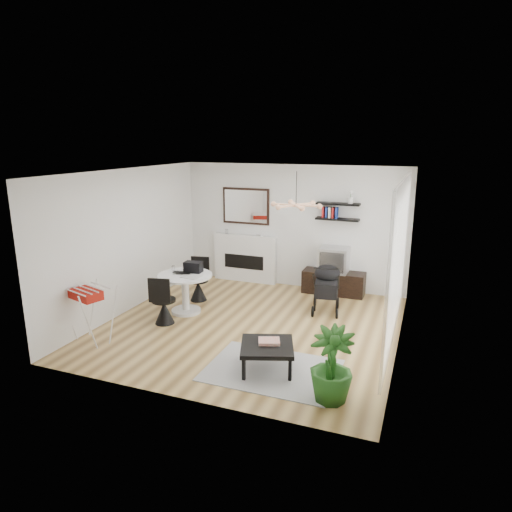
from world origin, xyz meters
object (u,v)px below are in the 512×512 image
at_px(drying_rack, 91,313).
at_px(potted_plant, 331,365).
at_px(fireplace, 245,252).
at_px(tv_console, 334,283).
at_px(stroller, 326,290).
at_px(crt_tv, 334,260).
at_px(dining_table, 185,287).
at_px(coffee_table, 267,347).

height_order(drying_rack, potted_plant, potted_plant).
distance_m(fireplace, potted_plant, 5.19).
xyz_separation_m(tv_console, stroller, (0.07, -1.06, 0.18)).
height_order(tv_console, drying_rack, drying_rack).
height_order(fireplace, stroller, fireplace).
bearing_deg(stroller, drying_rack, -149.78).
bearing_deg(crt_tv, drying_rack, -129.98).
relative_size(fireplace, drying_rack, 2.33).
bearing_deg(crt_tv, fireplace, 175.50).
xyz_separation_m(dining_table, stroller, (2.48, 1.04, -0.07)).
height_order(stroller, potted_plant, stroller).
bearing_deg(tv_console, stroller, -86.12).
bearing_deg(potted_plant, tv_console, 101.12).
relative_size(dining_table, coffee_table, 1.10).
bearing_deg(drying_rack, fireplace, 92.02).
distance_m(crt_tv, dining_table, 3.19).
distance_m(fireplace, crt_tv, 2.10).
distance_m(tv_console, drying_rack, 4.96).
distance_m(coffee_table, potted_plant, 1.12).
bearing_deg(potted_plant, drying_rack, 175.25).
distance_m(fireplace, coffee_table, 4.29).
bearing_deg(drying_rack, tv_console, 67.24).
distance_m(crt_tv, potted_plant, 4.21).
distance_m(stroller, coffee_table, 2.62).
relative_size(tv_console, coffee_table, 1.38).
height_order(tv_console, coffee_table, tv_console).
bearing_deg(stroller, dining_table, -166.93).
height_order(crt_tv, dining_table, crt_tv).
bearing_deg(stroller, potted_plant, -86.19).
distance_m(tv_console, stroller, 1.08).
bearing_deg(coffee_table, dining_table, 144.67).
height_order(dining_table, drying_rack, drying_rack).
height_order(crt_tv, stroller, crt_tv).
bearing_deg(stroller, fireplace, 141.03).
bearing_deg(dining_table, tv_console, 41.12).
distance_m(drying_rack, potted_plant, 4.01).
distance_m(dining_table, drying_rack, 1.86).
bearing_deg(drying_rack, crt_tv, 67.32).
bearing_deg(dining_table, fireplace, 82.51).
bearing_deg(potted_plant, fireplace, 124.27).
xyz_separation_m(tv_console, crt_tv, (-0.01, -0.00, 0.51)).
bearing_deg(tv_console, crt_tv, -165.37).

